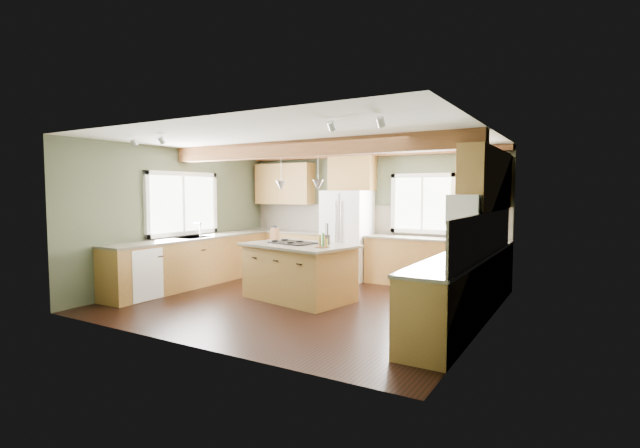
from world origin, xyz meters
The scene contains 37 objects.
floor centered at (0.00, 0.00, 0.00)m, with size 5.60×5.60×0.00m, color black.
ceiling centered at (0.00, 0.00, 2.60)m, with size 5.60×5.60×0.00m, color silver.
wall_back centered at (0.00, 2.50, 1.30)m, with size 5.60×5.60×0.00m, color #475039.
wall_left centered at (-2.80, 0.00, 1.30)m, with size 5.00×5.00×0.00m, color #475039.
wall_right centered at (2.80, 0.00, 1.30)m, with size 5.00×5.00×0.00m, color #475039.
ceiling_beam centered at (0.00, 0.10, 2.47)m, with size 5.55×0.26×0.26m, color #5C301A.
soffit_trim centered at (0.00, 2.40, 2.54)m, with size 5.55×0.20×0.10m, color #5C301A.
backsplash_back centered at (0.00, 2.48, 1.21)m, with size 5.58×0.03×0.58m, color brown.
backsplash_right centered at (2.78, 0.05, 1.21)m, with size 0.03×3.70×0.58m, color brown.
base_cab_back_left centered at (-1.79, 2.20, 0.44)m, with size 2.02×0.60×0.88m, color brown.
counter_back_left centered at (-1.79, 2.20, 0.90)m, with size 2.06×0.64×0.04m, color #51483B.
base_cab_back_right centered at (1.49, 2.20, 0.44)m, with size 2.62×0.60×0.88m, color brown.
counter_back_right centered at (1.49, 2.20, 0.90)m, with size 2.66×0.64×0.04m, color #51483B.
base_cab_left centered at (-2.50, 0.05, 0.44)m, with size 0.60×3.70×0.88m, color brown.
counter_left centered at (-2.50, 0.05, 0.90)m, with size 0.64×3.74×0.04m, color #51483B.
base_cab_right centered at (2.50, 0.05, 0.44)m, with size 0.60×3.70×0.88m, color brown.
counter_right centered at (2.50, 0.05, 0.90)m, with size 0.64×3.74×0.04m, color #51483B.
upper_cab_back_left centered at (-1.99, 2.33, 1.95)m, with size 1.40×0.35×0.90m, color brown.
upper_cab_over_fridge centered at (-0.30, 2.33, 2.15)m, with size 0.96×0.35×0.70m, color brown.
upper_cab_right centered at (2.62, 0.90, 1.95)m, with size 0.35×2.20×0.90m, color brown.
upper_cab_back_corner centered at (2.30, 2.33, 1.95)m, with size 0.90×0.35×0.90m, color brown.
window_left centered at (-2.78, 0.05, 1.55)m, with size 0.04×1.60×1.05m, color white.
window_back centered at (1.15, 2.48, 1.55)m, with size 1.10×0.04×1.00m, color white.
sink centered at (-2.50, 0.05, 0.91)m, with size 0.50×0.65×0.03m, color #262628.
faucet centered at (-2.32, 0.05, 1.05)m, with size 0.02×0.02×0.28m, color #B2B2B7.
dishwasher centered at (-2.49, -1.25, 0.43)m, with size 0.60×0.60×0.84m, color white.
oven centered at (2.49, -1.25, 0.43)m, with size 0.60×0.72×0.84m, color white.
microwave centered at (2.58, -0.05, 1.55)m, with size 0.40×0.70×0.38m, color white.
pendant_left centered at (-0.57, 0.18, 1.88)m, with size 0.18×0.18×0.16m, color #B2B2B7.
pendant_right centered at (0.26, 0.02, 1.88)m, with size 0.18×0.18×0.16m, color #B2B2B7.
refrigerator centered at (-0.30, 2.12, 0.90)m, with size 0.90×0.74×1.80m, color white.
island centered at (-0.15, 0.10, 0.44)m, with size 1.69×1.03×0.88m, color brown.
island_top centered at (-0.15, 0.10, 0.90)m, with size 1.80×1.14×0.04m, color #51483B.
cooktop centered at (-0.29, 0.13, 0.93)m, with size 0.73×0.49×0.02m, color black.
knife_block centered at (-0.88, 0.42, 1.03)m, with size 0.13×0.10×0.21m, color brown.
utensil_crock centered at (0.27, 0.28, 1.00)m, with size 0.12×0.12×0.16m, color #463C38.
bottle_tray centered at (0.39, -0.10, 1.03)m, with size 0.23×0.23×0.21m, color brown, non-canonical shape.
Camera 1 is at (3.98, -6.24, 1.78)m, focal length 26.00 mm.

